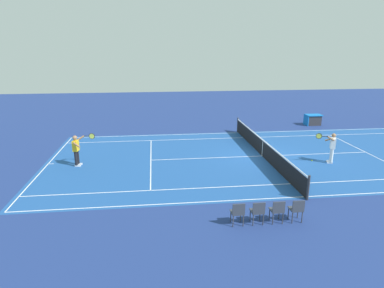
{
  "coord_description": "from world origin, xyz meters",
  "views": [
    {
      "loc": [
        6.13,
        17.6,
        6.0
      ],
      "look_at": [
        4.11,
        0.13,
        0.9
      ],
      "focal_mm": 30.99,
      "sensor_mm": 36.0,
      "label": 1
    }
  ],
  "objects_px": {
    "spectator_chair_3": "(238,212)",
    "tennis_player_near": "(77,149)",
    "spectator_chair_0": "(297,209)",
    "tennis_net": "(263,148)",
    "spectator_chair_1": "(277,210)",
    "tennis_player_far": "(332,146)",
    "tennis_ball": "(312,160)",
    "spectator_chair_2": "(258,211)",
    "equipment_cart_tarped": "(313,120)"
  },
  "relations": [
    {
      "from": "tennis_player_near",
      "to": "tennis_player_far",
      "type": "height_order",
      "value": "same"
    },
    {
      "from": "tennis_net",
      "to": "tennis_player_near",
      "type": "height_order",
      "value": "tennis_player_near"
    },
    {
      "from": "tennis_net",
      "to": "tennis_ball",
      "type": "relative_size",
      "value": 177.27
    },
    {
      "from": "tennis_player_near",
      "to": "spectator_chair_2",
      "type": "xyz_separation_m",
      "value": [
        -7.6,
        7.01,
        -0.41
      ]
    },
    {
      "from": "tennis_net",
      "to": "spectator_chair_0",
      "type": "relative_size",
      "value": 13.3
    },
    {
      "from": "spectator_chair_1",
      "to": "spectator_chair_3",
      "type": "distance_m",
      "value": 1.43
    },
    {
      "from": "spectator_chair_3",
      "to": "tennis_player_near",
      "type": "bearing_deg",
      "value": -45.53
    },
    {
      "from": "tennis_ball",
      "to": "equipment_cart_tarped",
      "type": "height_order",
      "value": "equipment_cart_tarped"
    },
    {
      "from": "spectator_chair_0",
      "to": "spectator_chair_3",
      "type": "relative_size",
      "value": 1.0
    },
    {
      "from": "spectator_chair_2",
      "to": "tennis_player_near",
      "type": "bearing_deg",
      "value": -42.7
    },
    {
      "from": "tennis_player_near",
      "to": "spectator_chair_0",
      "type": "xyz_separation_m",
      "value": [
        -9.03,
        7.01,
        -0.41
      ]
    },
    {
      "from": "spectator_chair_1",
      "to": "spectator_chair_3",
      "type": "relative_size",
      "value": 1.0
    },
    {
      "from": "tennis_player_near",
      "to": "equipment_cart_tarped",
      "type": "xyz_separation_m",
      "value": [
        -16.82,
        -7.78,
        -0.49
      ]
    },
    {
      "from": "tennis_player_near",
      "to": "spectator_chair_0",
      "type": "bearing_deg",
      "value": 142.17
    },
    {
      "from": "spectator_chair_0",
      "to": "spectator_chair_2",
      "type": "xyz_separation_m",
      "value": [
        1.43,
        0.0,
        0.0
      ]
    },
    {
      "from": "tennis_ball",
      "to": "spectator_chair_2",
      "type": "xyz_separation_m",
      "value": [
        5.08,
        6.27,
        0.49
      ]
    },
    {
      "from": "tennis_ball",
      "to": "spectator_chair_1",
      "type": "xyz_separation_m",
      "value": [
        4.36,
        6.27,
        0.49
      ]
    },
    {
      "from": "spectator_chair_3",
      "to": "spectator_chair_1",
      "type": "bearing_deg",
      "value": 180.0
    },
    {
      "from": "spectator_chair_2",
      "to": "spectator_chair_0",
      "type": "bearing_deg",
      "value": 180.0
    },
    {
      "from": "equipment_cart_tarped",
      "to": "tennis_net",
      "type": "bearing_deg",
      "value": 48.05
    },
    {
      "from": "tennis_net",
      "to": "equipment_cart_tarped",
      "type": "relative_size",
      "value": 9.36
    },
    {
      "from": "tennis_net",
      "to": "tennis_ball",
      "type": "bearing_deg",
      "value": 154.34
    },
    {
      "from": "spectator_chair_0",
      "to": "spectator_chair_3",
      "type": "height_order",
      "value": "same"
    },
    {
      "from": "equipment_cart_tarped",
      "to": "spectator_chair_3",
      "type": "bearing_deg",
      "value": 56.08
    },
    {
      "from": "spectator_chair_3",
      "to": "equipment_cart_tarped",
      "type": "height_order",
      "value": "spectator_chair_3"
    },
    {
      "from": "spectator_chair_0",
      "to": "spectator_chair_2",
      "type": "bearing_deg",
      "value": 0.0
    },
    {
      "from": "tennis_net",
      "to": "tennis_player_near",
      "type": "bearing_deg",
      "value": 2.46
    },
    {
      "from": "tennis_net",
      "to": "tennis_player_far",
      "type": "height_order",
      "value": "tennis_player_far"
    },
    {
      "from": "tennis_net",
      "to": "spectator_chair_0",
      "type": "bearing_deg",
      "value": 80.83
    },
    {
      "from": "spectator_chair_2",
      "to": "equipment_cart_tarped",
      "type": "relative_size",
      "value": 0.7
    },
    {
      "from": "spectator_chair_2",
      "to": "spectator_chair_1",
      "type": "bearing_deg",
      "value": 180.0
    },
    {
      "from": "spectator_chair_0",
      "to": "spectator_chair_1",
      "type": "bearing_deg",
      "value": 0.0
    },
    {
      "from": "tennis_ball",
      "to": "spectator_chair_2",
      "type": "bearing_deg",
      "value": 51.0
    },
    {
      "from": "tennis_player_far",
      "to": "equipment_cart_tarped",
      "type": "xyz_separation_m",
      "value": [
        -3.3,
        -8.9,
        -0.49
      ]
    },
    {
      "from": "tennis_player_far",
      "to": "spectator_chair_1",
      "type": "distance_m",
      "value": 7.87
    },
    {
      "from": "equipment_cart_tarped",
      "to": "tennis_player_near",
      "type": "bearing_deg",
      "value": 24.81
    },
    {
      "from": "tennis_net",
      "to": "tennis_player_far",
      "type": "relative_size",
      "value": 6.89
    },
    {
      "from": "tennis_ball",
      "to": "spectator_chair_3",
      "type": "distance_m",
      "value": 8.55
    },
    {
      "from": "tennis_player_far",
      "to": "spectator_chair_0",
      "type": "xyz_separation_m",
      "value": [
        4.49,
        5.89,
        -0.41
      ]
    },
    {
      "from": "tennis_net",
      "to": "spectator_chair_1",
      "type": "height_order",
      "value": "tennis_net"
    },
    {
      "from": "spectator_chair_2",
      "to": "spectator_chair_3",
      "type": "xyz_separation_m",
      "value": [
        0.72,
        0.0,
        0.0
      ]
    },
    {
      "from": "tennis_net",
      "to": "spectator_chair_1",
      "type": "xyz_separation_m",
      "value": [
        1.92,
        7.45,
        0.03
      ]
    },
    {
      "from": "spectator_chair_0",
      "to": "tennis_ball",
      "type": "bearing_deg",
      "value": -120.19
    },
    {
      "from": "spectator_chair_1",
      "to": "equipment_cart_tarped",
      "type": "distance_m",
      "value": 17.06
    },
    {
      "from": "tennis_player_far",
      "to": "spectator_chair_0",
      "type": "bearing_deg",
      "value": 52.65
    },
    {
      "from": "equipment_cart_tarped",
      "to": "tennis_player_far",
      "type": "bearing_deg",
      "value": 69.63
    },
    {
      "from": "tennis_player_far",
      "to": "spectator_chair_1",
      "type": "bearing_deg",
      "value": 48.51
    },
    {
      "from": "tennis_net",
      "to": "tennis_player_near",
      "type": "relative_size",
      "value": 6.89
    },
    {
      "from": "tennis_player_near",
      "to": "tennis_ball",
      "type": "relative_size",
      "value": 25.71
    },
    {
      "from": "spectator_chair_0",
      "to": "tennis_player_near",
      "type": "bearing_deg",
      "value": -37.83
    }
  ]
}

